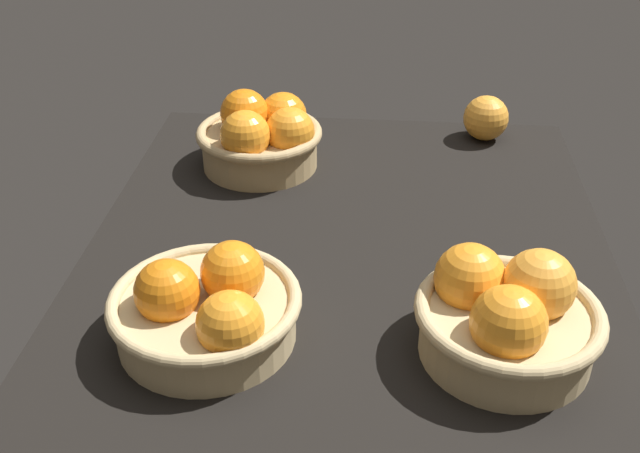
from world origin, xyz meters
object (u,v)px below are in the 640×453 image
Objects in this scene: basket_far_right at (506,316)px; basket_near_right at (207,309)px; basket_near_left at (262,136)px; loose_orange_front_gap at (486,118)px.

basket_far_right is 33.61cm from basket_near_right.
basket_far_right is 54.58cm from basket_near_left.
basket_far_right is 1.03× the size of basket_near_left.
basket_near_right is at bearing -32.91° from loose_orange_front_gap.
basket_near_right is 43.47cm from basket_near_left.
basket_near_right is 67.96cm from loose_orange_front_gap.
basket_near_right is (0.65, -33.59, -0.78)cm from basket_far_right.
basket_far_right is 0.94× the size of basket_near_right.
basket_far_right reaches higher than loose_orange_front_gap.
basket_near_right is at bearing -88.89° from basket_far_right.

